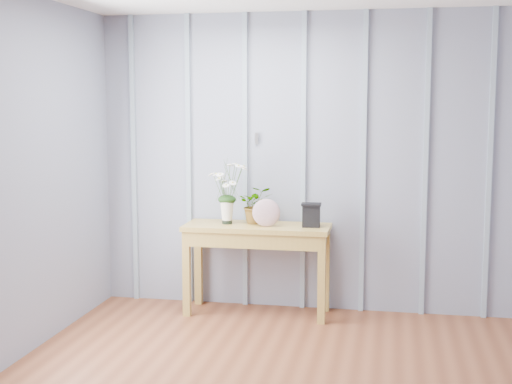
% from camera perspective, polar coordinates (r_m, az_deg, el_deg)
% --- Properties ---
extents(room_shell, '(4.00, 4.50, 2.50)m').
position_cam_1_polar(room_shell, '(4.64, 4.93, 10.03)').
color(room_shell, '#8A91A7').
rests_on(room_shell, ground).
extents(sideboard, '(1.20, 0.45, 0.75)m').
position_cam_1_polar(sideboard, '(5.90, 0.09, -3.74)').
color(sideboard, '#A6863A').
rests_on(sideboard, ground).
extents(daisy_vase, '(0.37, 0.28, 0.53)m').
position_cam_1_polar(daisy_vase, '(5.89, -2.34, 0.62)').
color(daisy_vase, black).
rests_on(daisy_vase, sideboard).
extents(spider_plant, '(0.32, 0.29, 0.31)m').
position_cam_1_polar(spider_plant, '(5.94, 0.02, -1.02)').
color(spider_plant, '#13340F').
rests_on(spider_plant, sideboard).
extents(felt_disc_vessel, '(0.23, 0.08, 0.23)m').
position_cam_1_polar(felt_disc_vessel, '(5.78, 0.83, -1.67)').
color(felt_disc_vessel, '#884869').
rests_on(felt_disc_vessel, sideboard).
extents(carved_box, '(0.17, 0.13, 0.19)m').
position_cam_1_polar(carved_box, '(5.79, 4.44, -1.83)').
color(carved_box, black).
rests_on(carved_box, sideboard).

